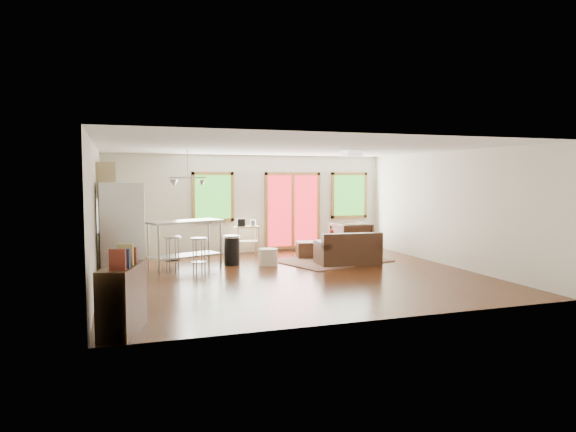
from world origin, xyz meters
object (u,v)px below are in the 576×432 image
object	(u,v)px
loveseat	(348,252)
coffee_table	(340,244)
rug	(332,261)
island	(185,235)
kitchen_cart	(246,230)
armchair	(351,236)
ottoman	(309,250)
refrigerator	(122,234)

from	to	relation	value
loveseat	coffee_table	size ratio (longest dim) A/B	1.42
rug	coffee_table	distance (m)	0.73
island	kitchen_cart	bearing A→B (deg)	39.13
kitchen_cart	armchair	bearing A→B (deg)	-11.75
loveseat	kitchen_cart	size ratio (longest dim) A/B	1.56
armchair	kitchen_cart	world-z (taller)	kitchen_cart
rug	armchair	bearing A→B (deg)	46.54
armchair	kitchen_cart	size ratio (longest dim) A/B	0.96
armchair	island	distance (m)	4.53
ottoman	refrigerator	xyz separation A→B (m)	(-4.47, -1.97, 0.75)
rug	loveseat	xyz separation A→B (m)	(0.16, -0.56, 0.29)
island	rug	bearing A→B (deg)	-3.07
ottoman	loveseat	bearing A→B (deg)	-68.69
rug	island	bearing A→B (deg)	176.93
ottoman	kitchen_cart	world-z (taller)	kitchen_cart
coffee_table	island	size ratio (longest dim) A/B	0.58
rug	kitchen_cart	size ratio (longest dim) A/B	2.54
island	ottoman	bearing A→B (deg)	9.20
coffee_table	kitchen_cart	size ratio (longest dim) A/B	1.09
coffee_table	ottoman	xyz separation A→B (m)	(-0.76, 0.20, -0.14)
coffee_table	ottoman	size ratio (longest dim) A/B	1.71
rug	loveseat	distance (m)	0.64
ottoman	rug	bearing A→B (deg)	-64.47
kitchen_cart	loveseat	bearing A→B (deg)	-49.03
loveseat	ottoman	distance (m)	1.34
island	kitchen_cart	distance (m)	2.24
kitchen_cart	ottoman	bearing A→B (deg)	-33.25
loveseat	island	xyz separation A→B (m)	(-3.61, 0.74, 0.43)
coffee_table	refrigerator	world-z (taller)	refrigerator
armchair	kitchen_cart	bearing A→B (deg)	-14.21
rug	kitchen_cart	xyz separation A→B (m)	(-1.72, 1.60, 0.63)
ottoman	kitchen_cart	bearing A→B (deg)	146.75
rug	coffee_table	xyz separation A→B (m)	(0.43, 0.49, 0.33)
refrigerator	kitchen_cart	distance (m)	4.23
loveseat	island	world-z (taller)	island
armchair	island	xyz separation A→B (m)	(-4.44, -0.85, 0.27)
rug	refrigerator	size ratio (longest dim) A/B	1.26
refrigerator	loveseat	bearing A→B (deg)	4.86
refrigerator	island	distance (m)	2.01
island	coffee_table	bearing A→B (deg)	4.48
loveseat	ottoman	bearing A→B (deg)	116.05
island	kitchen_cart	world-z (taller)	island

